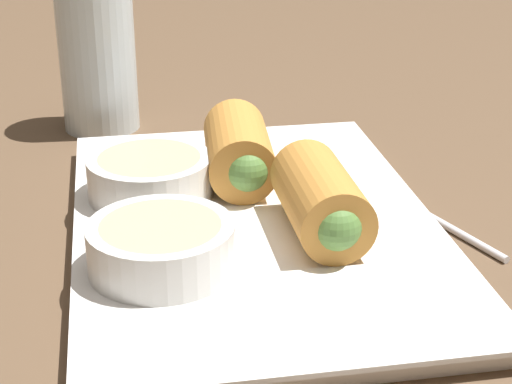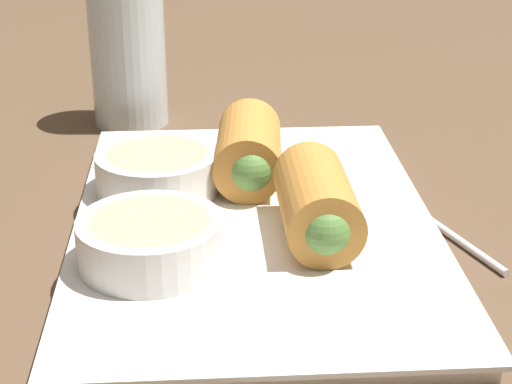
{
  "view_description": "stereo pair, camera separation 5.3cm",
  "coord_description": "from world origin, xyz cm",
  "px_view_note": "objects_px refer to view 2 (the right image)",
  "views": [
    {
      "loc": [
        -45.18,
        8.26,
        27.22
      ],
      "look_at": [
        2.69,
        -0.12,
        5.3
      ],
      "focal_mm": 60.0,
      "sensor_mm": 36.0,
      "label": 1
    },
    {
      "loc": [
        -45.81,
        3.0,
        27.22
      ],
      "look_at": [
        2.69,
        -0.12,
        5.3
      ],
      "focal_mm": 60.0,
      "sensor_mm": 36.0,
      "label": 2
    }
  ],
  "objects_px": {
    "serving_plate": "(256,228)",
    "dipping_bowl_far": "(157,170)",
    "drinking_glass": "(128,51)",
    "dipping_bowl_near": "(150,240)"
  },
  "relations": [
    {
      "from": "serving_plate",
      "to": "dipping_bowl_near",
      "type": "bearing_deg",
      "value": 130.91
    },
    {
      "from": "serving_plate",
      "to": "drinking_glass",
      "type": "relative_size",
      "value": 2.59
    },
    {
      "from": "serving_plate",
      "to": "dipping_bowl_far",
      "type": "distance_m",
      "value": 0.08
    },
    {
      "from": "dipping_bowl_near",
      "to": "drinking_glass",
      "type": "xyz_separation_m",
      "value": [
        0.28,
        0.03,
        0.03
      ]
    },
    {
      "from": "dipping_bowl_near",
      "to": "drinking_glass",
      "type": "height_order",
      "value": "drinking_glass"
    },
    {
      "from": "dipping_bowl_near",
      "to": "dipping_bowl_far",
      "type": "xyz_separation_m",
      "value": [
        0.1,
        0.0,
        0.0
      ]
    },
    {
      "from": "dipping_bowl_near",
      "to": "serving_plate",
      "type": "bearing_deg",
      "value": -49.09
    },
    {
      "from": "dipping_bowl_near",
      "to": "dipping_bowl_far",
      "type": "bearing_deg",
      "value": 0.06
    },
    {
      "from": "dipping_bowl_far",
      "to": "drinking_glass",
      "type": "relative_size",
      "value": 0.65
    },
    {
      "from": "serving_plate",
      "to": "dipping_bowl_far",
      "type": "relative_size",
      "value": 3.98
    }
  ]
}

